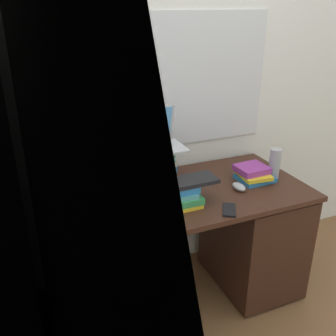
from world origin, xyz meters
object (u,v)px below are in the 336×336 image
(cell_phone, at_px, (229,210))
(mug, at_px, (74,197))
(water_bottle, at_px, (275,164))
(computer_mouse, at_px, (239,187))
(desk, at_px, (236,232))
(book_stack_side, at_px, (254,174))
(book_stack_tall, at_px, (154,168))
(laptop, at_px, (150,139))
(book_stack_keyboard_riser, at_px, (179,196))
(keyboard, at_px, (179,183))

(cell_phone, bearing_deg, mug, -176.22)
(water_bottle, distance_m, cell_phone, 0.53)
(computer_mouse, bearing_deg, water_bottle, 11.72)
(desk, bearing_deg, mug, 173.00)
(computer_mouse, bearing_deg, cell_phone, -133.40)
(book_stack_side, relative_size, water_bottle, 1.14)
(book_stack_tall, relative_size, mug, 2.02)
(laptop, bearing_deg, book_stack_side, -20.25)
(book_stack_tall, height_order, computer_mouse, book_stack_tall)
(book_stack_keyboard_riser, bearing_deg, laptop, 96.52)
(desk, bearing_deg, water_bottle, -0.51)
(desk, bearing_deg, keyboard, -168.08)
(book_stack_keyboard_riser, bearing_deg, book_stack_side, 11.58)
(mug, xyz_separation_m, water_bottle, (1.19, -0.12, 0.04))
(book_stack_tall, bearing_deg, cell_phone, -58.75)
(water_bottle, bearing_deg, computer_mouse, -168.28)
(desk, bearing_deg, book_stack_keyboard_riser, -167.63)
(laptop, height_order, cell_phone, laptop)
(laptop, bearing_deg, book_stack_tall, -92.47)
(book_stack_keyboard_riser, bearing_deg, keyboard, 134.27)
(book_stack_side, xyz_separation_m, water_bottle, (0.13, -0.02, 0.05))
(book_stack_side, bearing_deg, laptop, 159.75)
(book_stack_side, bearing_deg, computer_mouse, -153.33)
(computer_mouse, bearing_deg, book_stack_tall, 151.59)
(laptop, relative_size, cell_phone, 2.60)
(laptop, xyz_separation_m, water_bottle, (0.71, -0.23, -0.18))
(book_stack_tall, relative_size, laptop, 0.69)
(book_stack_keyboard_riser, xyz_separation_m, cell_phone, (0.22, -0.15, -0.05))
(cell_phone, bearing_deg, keyboard, 175.51)
(mug, bearing_deg, book_stack_tall, 6.89)
(laptop, bearing_deg, keyboard, -83.93)
(computer_mouse, xyz_separation_m, water_bottle, (0.28, 0.06, 0.08))
(book_stack_side, distance_m, mug, 1.06)
(keyboard, bearing_deg, computer_mouse, 4.11)
(book_stack_tall, xyz_separation_m, book_stack_side, (0.58, -0.16, -0.07))
(cell_phone, bearing_deg, book_stack_keyboard_riser, 175.68)
(book_stack_side, relative_size, cell_phone, 1.57)
(mug, bearing_deg, water_bottle, -5.74)
(computer_mouse, bearing_deg, laptop, 146.23)
(computer_mouse, height_order, water_bottle, water_bottle)
(book_stack_keyboard_riser, height_order, computer_mouse, book_stack_keyboard_riser)
(book_stack_keyboard_riser, relative_size, water_bottle, 1.20)
(book_stack_keyboard_riser, height_order, keyboard, keyboard)
(mug, relative_size, water_bottle, 0.64)
(book_stack_side, bearing_deg, keyboard, -168.78)
(desk, relative_size, keyboard, 3.50)
(desk, height_order, mug, mug)
(mug, bearing_deg, keyboard, -22.72)
(book_stack_tall, height_order, keyboard, book_stack_tall)
(book_stack_tall, xyz_separation_m, laptop, (0.00, 0.05, 0.16))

